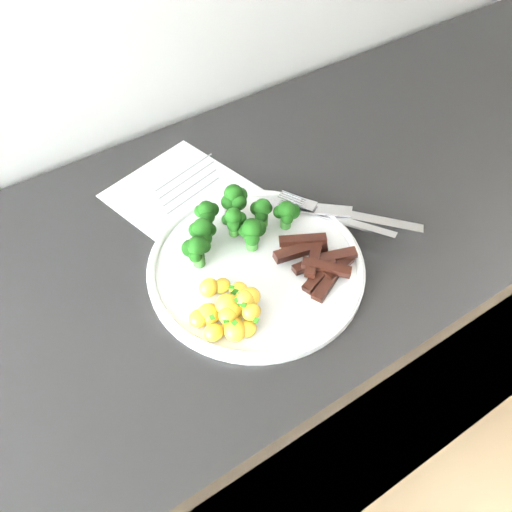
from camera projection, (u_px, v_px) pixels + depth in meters
counter at (241, 379)px, 1.16m from camera, size 2.36×0.59×0.89m
recipe_paper at (197, 205)px, 0.86m from camera, size 0.25×0.31×0.00m
plate at (256, 266)px, 0.77m from camera, size 0.31×0.31×0.02m
broccoli at (234, 220)px, 0.78m from camera, size 0.18×0.11×0.06m
potatoes at (229, 311)px, 0.70m from camera, size 0.09×0.11×0.04m
beef_strips at (316, 261)px, 0.76m from camera, size 0.11×0.12×0.03m
fork at (339, 217)px, 0.82m from camera, size 0.10×0.17×0.02m
knife at (361, 219)px, 0.83m from camera, size 0.19×0.19×0.03m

